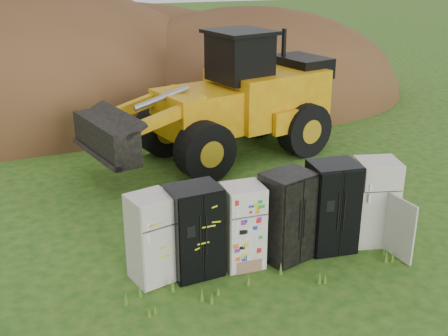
# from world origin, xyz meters

# --- Properties ---
(ground) EXTENTS (120.00, 120.00, 0.00)m
(ground) POSITION_xyz_m (0.00, 0.00, 0.00)
(ground) COLOR #1C4A13
(ground) RESTS_ON ground
(fridge_leftmost) EXTENTS (0.94, 0.92, 1.73)m
(fridge_leftmost) POSITION_xyz_m (-2.39, 0.04, 0.86)
(fridge_leftmost) COLOR silver
(fridge_leftmost) RESTS_ON ground
(fridge_black_side) EXTENTS (1.03, 0.86, 1.82)m
(fridge_black_side) POSITION_xyz_m (-1.57, -0.02, 0.91)
(fridge_black_side) COLOR black
(fridge_black_side) RESTS_ON ground
(fridge_sticker) EXTENTS (0.76, 0.70, 1.70)m
(fridge_sticker) POSITION_xyz_m (-0.59, -0.02, 0.85)
(fridge_sticker) COLOR white
(fridge_sticker) RESTS_ON ground
(fridge_dark_mid) EXTENTS (1.15, 1.04, 1.85)m
(fridge_dark_mid) POSITION_xyz_m (0.34, -0.04, 0.93)
(fridge_dark_mid) COLOR black
(fridge_dark_mid) RESTS_ON ground
(fridge_black_right) EXTENTS (1.01, 0.86, 1.91)m
(fridge_black_right) POSITION_xyz_m (1.38, 0.02, 0.96)
(fridge_black_right) COLOR black
(fridge_black_right) RESTS_ON ground
(fridge_open_door) EXTENTS (0.99, 0.94, 1.86)m
(fridge_open_door) POSITION_xyz_m (2.39, 0.00, 0.93)
(fridge_open_door) COLOR silver
(fridge_open_door) RESTS_ON ground
(wheel_loader) EXTENTS (8.33, 5.12, 3.76)m
(wheel_loader) POSITION_xyz_m (0.69, 5.97, 1.88)
(wheel_loader) COLOR gold
(wheel_loader) RESTS_ON ground
(dirt_mound_right) EXTENTS (13.75, 10.09, 7.57)m
(dirt_mound_right) POSITION_xyz_m (4.39, 12.87, 0.00)
(dirt_mound_right) COLOR #4A2B17
(dirt_mound_right) RESTS_ON ground
(dirt_mound_left) EXTENTS (17.89, 13.42, 9.72)m
(dirt_mound_left) POSITION_xyz_m (-5.10, 14.49, 0.00)
(dirt_mound_left) COLOR #4A2B17
(dirt_mound_left) RESTS_ON ground
(dirt_mound_back) EXTENTS (18.90, 12.60, 7.54)m
(dirt_mound_back) POSITION_xyz_m (-1.19, 17.21, 0.00)
(dirt_mound_back) COLOR #4A2B17
(dirt_mound_back) RESTS_ON ground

